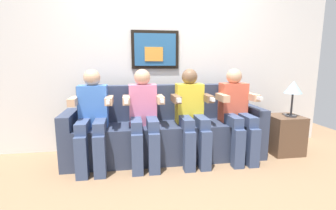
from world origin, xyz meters
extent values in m
plane|color=#8C6B4C|center=(0.00, 0.00, 0.00)|extent=(6.27, 6.27, 0.00)
cube|color=silver|center=(0.00, 0.77, 1.30)|extent=(4.82, 0.05, 2.60)
cube|color=black|center=(-0.08, 0.72, 1.35)|extent=(0.63, 0.03, 0.50)
cube|color=#26598C|center=(-0.08, 0.71, 1.35)|extent=(0.55, 0.02, 0.42)
cube|color=orange|center=(-0.10, 0.70, 1.29)|extent=(0.24, 0.02, 0.18)
cube|color=#333D56|center=(0.00, 0.29, 0.23)|extent=(2.14, 0.58, 0.45)
cube|color=#333D56|center=(0.00, 0.51, 0.68)|extent=(2.14, 0.14, 0.45)
cube|color=#333D56|center=(-1.14, 0.29, 0.31)|extent=(0.14, 0.58, 0.62)
cube|color=#333D56|center=(1.14, 0.29, 0.31)|extent=(0.14, 0.58, 0.62)
cube|color=#3F72CC|center=(-0.85, 0.28, 0.69)|extent=(0.32, 0.20, 0.48)
sphere|color=tan|center=(-0.85, 0.28, 1.02)|extent=(0.19, 0.19, 0.19)
cube|color=#38476B|center=(-0.94, 0.08, 0.51)|extent=(0.12, 0.40, 0.12)
cube|color=#38476B|center=(-0.76, 0.08, 0.51)|extent=(0.12, 0.40, 0.12)
cube|color=#38476B|center=(-0.94, -0.12, 0.23)|extent=(0.12, 0.12, 0.45)
cube|color=#38476B|center=(-0.76, -0.12, 0.23)|extent=(0.12, 0.12, 0.45)
cube|color=tan|center=(-1.04, 0.16, 0.77)|extent=(0.08, 0.28, 0.08)
cube|color=tan|center=(-0.66, 0.16, 0.77)|extent=(0.08, 0.28, 0.08)
cube|color=white|center=(-0.66, 0.00, 0.78)|extent=(0.04, 0.13, 0.04)
cube|color=pink|center=(-0.28, 0.28, 0.69)|extent=(0.32, 0.20, 0.48)
sphere|color=tan|center=(-0.28, 0.28, 1.02)|extent=(0.19, 0.19, 0.19)
cube|color=#38476B|center=(-0.37, 0.08, 0.51)|extent=(0.12, 0.40, 0.12)
cube|color=#38476B|center=(-0.19, 0.08, 0.51)|extent=(0.12, 0.40, 0.12)
cube|color=#38476B|center=(-0.37, -0.12, 0.23)|extent=(0.12, 0.12, 0.45)
cube|color=#38476B|center=(-0.19, -0.12, 0.23)|extent=(0.12, 0.12, 0.45)
cube|color=tan|center=(-0.47, 0.16, 0.77)|extent=(0.08, 0.28, 0.08)
cube|color=tan|center=(-0.09, 0.16, 0.77)|extent=(0.08, 0.28, 0.08)
cube|color=white|center=(-0.09, 0.00, 0.78)|extent=(0.04, 0.13, 0.04)
cube|color=white|center=(-0.47, 0.00, 0.78)|extent=(0.04, 0.10, 0.04)
cube|color=yellow|center=(0.28, 0.28, 0.69)|extent=(0.32, 0.20, 0.48)
sphere|color=brown|center=(0.28, 0.28, 1.02)|extent=(0.19, 0.19, 0.19)
cube|color=#38476B|center=(0.19, 0.08, 0.51)|extent=(0.12, 0.40, 0.12)
cube|color=#38476B|center=(0.37, 0.08, 0.51)|extent=(0.12, 0.40, 0.12)
cube|color=#38476B|center=(0.19, -0.12, 0.23)|extent=(0.12, 0.12, 0.45)
cube|color=#38476B|center=(0.37, -0.12, 0.23)|extent=(0.12, 0.12, 0.45)
cube|color=brown|center=(0.09, 0.16, 0.77)|extent=(0.08, 0.28, 0.08)
cube|color=brown|center=(0.47, 0.16, 0.77)|extent=(0.08, 0.28, 0.08)
cube|color=white|center=(0.47, 0.00, 0.78)|extent=(0.04, 0.13, 0.04)
cube|color=white|center=(0.09, 0.00, 0.78)|extent=(0.04, 0.10, 0.04)
cube|color=#D8593F|center=(0.85, 0.28, 0.69)|extent=(0.32, 0.20, 0.48)
sphere|color=tan|center=(0.85, 0.28, 1.02)|extent=(0.19, 0.19, 0.19)
cube|color=#38476B|center=(0.76, 0.08, 0.51)|extent=(0.12, 0.40, 0.12)
cube|color=#38476B|center=(0.94, 0.08, 0.51)|extent=(0.12, 0.40, 0.12)
cube|color=#38476B|center=(0.76, -0.12, 0.23)|extent=(0.12, 0.12, 0.45)
cube|color=#38476B|center=(0.94, -0.12, 0.23)|extent=(0.12, 0.12, 0.45)
cube|color=tan|center=(0.66, 0.16, 0.77)|extent=(0.08, 0.28, 0.08)
cube|color=tan|center=(1.04, 0.16, 0.77)|extent=(0.08, 0.28, 0.08)
cube|color=white|center=(1.04, 0.00, 0.78)|extent=(0.04, 0.13, 0.04)
cube|color=brown|center=(1.56, 0.22, 0.25)|extent=(0.40, 0.40, 0.50)
cylinder|color=#333338|center=(1.60, 0.18, 0.51)|extent=(0.14, 0.14, 0.02)
cylinder|color=#333338|center=(1.60, 0.18, 0.66)|extent=(0.02, 0.02, 0.28)
cone|color=#8CB2CC|center=(1.60, 0.18, 0.88)|extent=(0.22, 0.22, 0.16)
cube|color=white|center=(1.58, 0.21, 0.51)|extent=(0.04, 0.13, 0.02)
camera|label=1|loc=(-0.44, -2.61, 1.20)|focal=26.26mm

